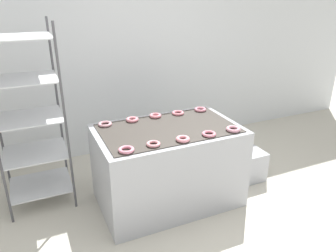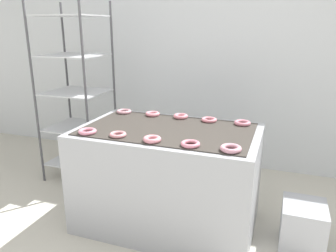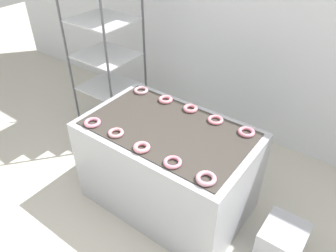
# 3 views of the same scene
# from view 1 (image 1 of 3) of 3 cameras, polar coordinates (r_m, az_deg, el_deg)

# --- Properties ---
(ground_plane) EXTENTS (14.00, 14.00, 0.00)m
(ground_plane) POSITION_cam_1_polar(r_m,az_deg,el_deg) (3.13, 5.47, -19.23)
(ground_plane) COLOR beige
(wall_back) EXTENTS (8.00, 0.05, 2.80)m
(wall_back) POSITION_cam_1_polar(r_m,az_deg,el_deg) (4.35, -7.98, 13.35)
(wall_back) COLOR silver
(wall_back) RESTS_ON ground_plane
(fryer_machine) EXTENTS (1.41, 0.88, 0.84)m
(fryer_machine) POSITION_cam_1_polar(r_m,az_deg,el_deg) (3.39, 0.01, -6.87)
(fryer_machine) COLOR #A8AAB2
(fryer_machine) RESTS_ON ground_plane
(baking_rack_cart) EXTENTS (0.63, 0.57, 1.85)m
(baking_rack_cart) POSITION_cam_1_polar(r_m,az_deg,el_deg) (3.44, -22.99, 1.32)
(baking_rack_cart) COLOR #4C4C51
(baking_rack_cart) RESTS_ON ground_plane
(glaze_bin) EXTENTS (0.31, 0.35, 0.35)m
(glaze_bin) POSITION_cam_1_polar(r_m,az_deg,el_deg) (4.02, 13.79, -6.46)
(glaze_bin) COLOR #A8AAB2
(glaze_bin) RESTS_ON ground_plane
(donut_near_leftmost) EXTENTS (0.14, 0.14, 0.03)m
(donut_near_leftmost) POSITION_cam_1_polar(r_m,az_deg,el_deg) (2.76, -7.27, -4.13)
(donut_near_leftmost) COLOR pink
(donut_near_leftmost) RESTS_ON fryer_machine
(donut_near_left) EXTENTS (0.12, 0.12, 0.03)m
(donut_near_left) POSITION_cam_1_polar(r_m,az_deg,el_deg) (2.84, -2.56, -3.14)
(donut_near_left) COLOR pink
(donut_near_left) RESTS_ON fryer_machine
(donut_near_center) EXTENTS (0.13, 0.13, 0.03)m
(donut_near_center) POSITION_cam_1_polar(r_m,az_deg,el_deg) (2.93, 2.61, -2.27)
(donut_near_center) COLOR pink
(donut_near_center) RESTS_ON fryer_machine
(donut_near_right) EXTENTS (0.13, 0.13, 0.03)m
(donut_near_right) POSITION_cam_1_polar(r_m,az_deg,el_deg) (3.06, 7.15, -1.38)
(donut_near_right) COLOR pink
(donut_near_right) RESTS_ON fryer_machine
(donut_near_rightmost) EXTENTS (0.14, 0.14, 0.03)m
(donut_near_rightmost) POSITION_cam_1_polar(r_m,az_deg,el_deg) (3.19, 11.28, -0.53)
(donut_near_rightmost) COLOR #CF8C9D
(donut_near_rightmost) RESTS_ON fryer_machine
(donut_far_leftmost) EXTENTS (0.13, 0.13, 0.03)m
(donut_far_leftmost) POSITION_cam_1_polar(r_m,az_deg,el_deg) (3.32, -10.90, 0.33)
(donut_far_leftmost) COLOR #CF929D
(donut_far_leftmost) RESTS_ON fryer_machine
(donut_far_left) EXTENTS (0.13, 0.13, 0.03)m
(donut_far_left) POSITION_cam_1_polar(r_m,az_deg,el_deg) (3.39, -6.25, 1.13)
(donut_far_left) COLOR pink
(donut_far_left) RESTS_ON fryer_machine
(donut_far_center) EXTENTS (0.13, 0.13, 0.03)m
(donut_far_center) POSITION_cam_1_polar(r_m,az_deg,el_deg) (3.47, -2.27, 1.81)
(donut_far_center) COLOR pink
(donut_far_center) RESTS_ON fryer_machine
(donut_far_right) EXTENTS (0.13, 0.13, 0.03)m
(donut_far_right) POSITION_cam_1_polar(r_m,az_deg,el_deg) (3.56, 1.75, 2.29)
(donut_far_right) COLOR pink
(donut_far_right) RESTS_ON fryer_machine
(donut_far_rightmost) EXTENTS (0.13, 0.13, 0.03)m
(donut_far_rightmost) POSITION_cam_1_polar(r_m,az_deg,el_deg) (3.68, 5.66, 2.89)
(donut_far_rightmost) COLOR #D57E90
(donut_far_rightmost) RESTS_ON fryer_machine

